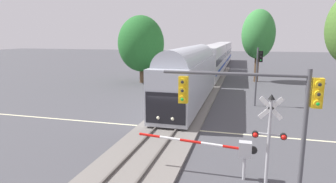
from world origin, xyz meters
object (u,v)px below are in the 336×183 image
Objects in this scene: commuter_train at (213,59)px; traffic_signal_near_right at (261,105)px; traffic_signal_far_side at (259,67)px; elm_centre_background at (258,35)px; crossing_signal_mast at (269,132)px; crossing_gate_near at (232,149)px; oak_behind_train at (141,44)px.

traffic_signal_near_right is at bearing -81.40° from commuter_train.
traffic_signal_near_right is (5.53, -36.58, 1.33)m from commuter_train.
commuter_train is at bearing 107.59° from traffic_signal_far_side.
traffic_signal_near_right is at bearing -92.30° from traffic_signal_far_side.
traffic_signal_far_side is at bearing -91.73° from elm_centre_background.
traffic_signal_far_side reaches higher than crossing_signal_mast.
crossing_gate_near is (4.56, -34.29, -1.31)m from commuter_train.
crossing_gate_near is 1.35× the size of crossing_signal_mast.
commuter_train is 20.59m from traffic_signal_far_side.
crossing_signal_mast is (6.05, -34.86, -0.22)m from commuter_train.
elm_centre_background is 1.10× the size of oak_behind_train.
traffic_signal_far_side is at bearing 89.37° from crossing_signal_mast.
crossing_signal_mast is 0.45× the size of oak_behind_train.
crossing_gate_near is 1.02× the size of traffic_signal_near_right.
commuter_train reaches higher than traffic_signal_far_side.
commuter_train is at bearing 99.84° from crossing_signal_mast.
commuter_train is at bearing 46.70° from oak_behind_train.
commuter_train is 6.74× the size of oak_behind_train.
elm_centre_background is (2.12, 29.97, 5.21)m from crossing_gate_near.
oak_behind_train is (-13.39, 24.91, 3.96)m from crossing_gate_near.
crossing_gate_near is 3.63m from traffic_signal_near_right.
oak_behind_train is (-14.88, 25.49, 2.87)m from crossing_signal_mast.
crossing_gate_near is 28.56m from oak_behind_train.
crossing_signal_mast is at bearing -80.16° from commuter_train.
oak_behind_train is at bearing -133.30° from commuter_train.
traffic_signal_far_side is at bearing -72.41° from commuter_train.
commuter_train is 11.40× the size of traffic_signal_near_right.
traffic_signal_near_right is 0.59× the size of oak_behind_train.
oak_behind_train is (-15.51, -5.05, -1.25)m from elm_centre_background.
elm_centre_background reaches higher than oak_behind_train.
traffic_signal_far_side is at bearing 83.56° from crossing_gate_near.
elm_centre_background is (0.63, 30.54, 4.12)m from crossing_signal_mast.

